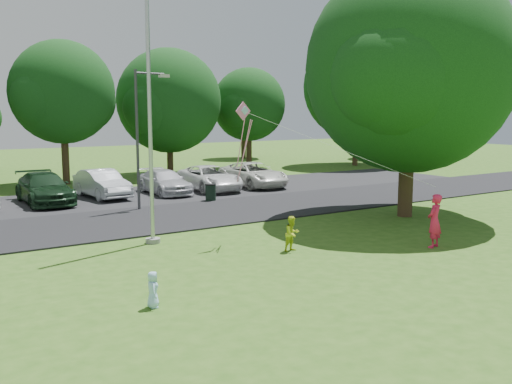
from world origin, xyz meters
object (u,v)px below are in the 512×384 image
child_yellow (292,234)px  child_blue (153,290)px  trash_can (211,193)px  kite (248,125)px  big_tree (410,73)px  street_lamp (142,126)px  woman (434,221)px  flagpole (150,120)px

child_yellow → child_blue: child_yellow is taller
trash_can → kite: 9.84m
trash_can → child_yellow: size_ratio=0.77×
trash_can → big_tree: 11.06m
kite → big_tree: bearing=-4.9°
child_yellow → child_blue: size_ratio=1.34×
big_tree → trash_can: bearing=121.0°
street_lamp → child_yellow: 10.53m
trash_can → woman: (1.46, -12.57, 0.45)m
woman → child_yellow: bearing=-44.7°
child_blue → kite: kite is taller
street_lamp → child_yellow: street_lamp is taller
kite → trash_can: bearing=61.6°
trash_can → big_tree: bearing=-59.0°
woman → child_yellow: 4.74m
woman → child_blue: (-10.07, -0.37, -0.46)m
kite → child_yellow: bearing=-81.9°
flagpole → kite: bearing=-31.3°
street_lamp → child_blue: bearing=-119.4°
street_lamp → woman: 13.51m
child_yellow → kite: 3.91m
woman → big_tree: bearing=-145.8°
child_blue → trash_can: bearing=-15.7°
woman → kite: (-4.72, 3.99, 3.10)m
street_lamp → big_tree: (8.61, -7.77, 2.24)m
trash_can → kite: kite is taller
big_tree → child_yellow: bearing=-163.8°
flagpole → woman: bearing=-37.2°
trash_can → child_yellow: (-2.75, -10.41, 0.13)m
flagpole → woman: 9.96m
street_lamp → child_yellow: bearing=-92.5°
kite → street_lamp: bearing=85.5°
street_lamp → woman: size_ratio=3.55×
big_tree → woman: bearing=-128.3°
big_tree → kite: big_tree is taller
big_tree → woman: 7.58m
woman → kite: 6.92m
trash_can → child_yellow: 10.76m
woman → child_yellow: size_ratio=1.56×
child_yellow → child_blue: 6.39m
big_tree → child_blue: bearing=-160.6°
flagpole → trash_can: (6.03, 6.89, -3.73)m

